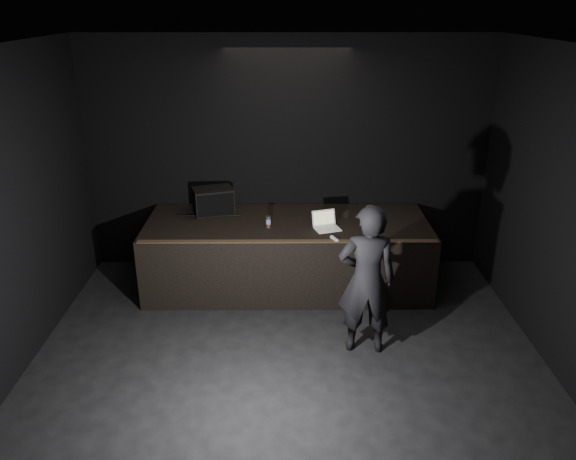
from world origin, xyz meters
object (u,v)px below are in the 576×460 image
(stage_riser, at_px, (287,254))
(stage_monitor, at_px, (213,201))
(beer_can, at_px, (268,222))
(person, at_px, (367,280))
(laptop, at_px, (326,224))

(stage_riser, bearing_deg, stage_monitor, 161.62)
(beer_can, relative_size, person, 0.09)
(laptop, xyz_separation_m, beer_can, (-0.79, 0.03, 0.02))
(stage_monitor, distance_m, laptop, 1.72)
(stage_monitor, distance_m, person, 2.84)
(stage_riser, height_order, stage_monitor, stage_monitor)
(beer_can, bearing_deg, laptop, -2.14)
(laptop, relative_size, beer_can, 2.54)
(stage_riser, relative_size, beer_can, 24.70)
(stage_riser, xyz_separation_m, person, (0.91, -1.65, 0.42))
(stage_monitor, relative_size, beer_can, 4.04)
(stage_monitor, bearing_deg, person, -62.07)
(beer_can, height_order, person, person)
(laptop, xyz_separation_m, person, (0.38, -1.41, -0.14))
(beer_can, bearing_deg, person, -50.82)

